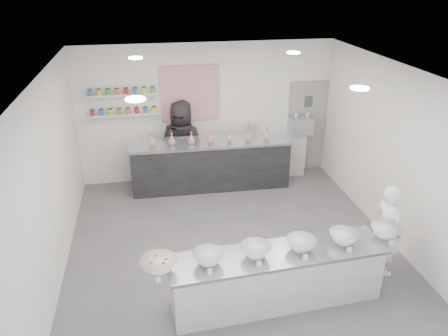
{
  "coord_description": "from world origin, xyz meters",
  "views": [
    {
      "loc": [
        -1.28,
        -6.04,
        4.37
      ],
      "look_at": [
        -0.09,
        0.4,
        1.36
      ],
      "focal_mm": 35.0,
      "sensor_mm": 36.0,
      "label": 1
    }
  ],
  "objects_px": {
    "espresso_machine": "(301,125)",
    "staff_right": "(182,144)",
    "prep_counter": "(277,277)",
    "back_bar": "(211,166)",
    "woman_prep": "(387,230)",
    "staff_left": "(181,146)",
    "espresso_ledge": "(276,155)"
  },
  "relations": [
    {
      "from": "back_bar",
      "to": "espresso_machine",
      "type": "distance_m",
      "value": 2.25
    },
    {
      "from": "prep_counter",
      "to": "back_bar",
      "type": "relative_size",
      "value": 0.9
    },
    {
      "from": "staff_left",
      "to": "staff_right",
      "type": "bearing_deg",
      "value": -156.57
    },
    {
      "from": "staff_right",
      "to": "prep_counter",
      "type": "bearing_deg",
      "value": 123.29
    },
    {
      "from": "prep_counter",
      "to": "espresso_ledge",
      "type": "distance_m",
      "value": 4.29
    },
    {
      "from": "espresso_ledge",
      "to": "staff_left",
      "type": "relative_size",
      "value": 0.71
    },
    {
      "from": "espresso_ledge",
      "to": "staff_right",
      "type": "bearing_deg",
      "value": -175.58
    },
    {
      "from": "woman_prep",
      "to": "staff_left",
      "type": "relative_size",
      "value": 0.81
    },
    {
      "from": "back_bar",
      "to": "staff_right",
      "type": "bearing_deg",
      "value": 157.92
    },
    {
      "from": "prep_counter",
      "to": "back_bar",
      "type": "xyz_separation_m",
      "value": [
        -0.36,
        3.7,
        0.11
      ]
    },
    {
      "from": "back_bar",
      "to": "staff_right",
      "type": "distance_m",
      "value": 0.76
    },
    {
      "from": "prep_counter",
      "to": "woman_prep",
      "type": "height_order",
      "value": "woman_prep"
    },
    {
      "from": "espresso_ledge",
      "to": "staff_left",
      "type": "height_order",
      "value": "staff_left"
    },
    {
      "from": "espresso_machine",
      "to": "staff_left",
      "type": "xyz_separation_m",
      "value": [
        -2.73,
        -0.17,
        -0.24
      ]
    },
    {
      "from": "prep_counter",
      "to": "staff_left",
      "type": "distance_m",
      "value": 4.09
    },
    {
      "from": "woman_prep",
      "to": "back_bar",
      "type": "bearing_deg",
      "value": 21.12
    },
    {
      "from": "espresso_machine",
      "to": "staff_left",
      "type": "relative_size",
      "value": 0.27
    },
    {
      "from": "back_bar",
      "to": "espresso_machine",
      "type": "height_order",
      "value": "espresso_machine"
    },
    {
      "from": "espresso_machine",
      "to": "staff_left",
      "type": "distance_m",
      "value": 2.74
    },
    {
      "from": "staff_right",
      "to": "espresso_machine",
      "type": "bearing_deg",
      "value": -156.53
    },
    {
      "from": "back_bar",
      "to": "espresso_ledge",
      "type": "relative_size",
      "value": 2.59
    },
    {
      "from": "prep_counter",
      "to": "staff_left",
      "type": "bearing_deg",
      "value": 100.3
    },
    {
      "from": "woman_prep",
      "to": "staff_right",
      "type": "distance_m",
      "value": 4.52
    },
    {
      "from": "prep_counter",
      "to": "staff_right",
      "type": "height_order",
      "value": "staff_right"
    },
    {
      "from": "prep_counter",
      "to": "staff_right",
      "type": "relative_size",
      "value": 1.6
    },
    {
      "from": "prep_counter",
      "to": "espresso_machine",
      "type": "height_order",
      "value": "espresso_machine"
    },
    {
      "from": "staff_left",
      "to": "staff_right",
      "type": "distance_m",
      "value": 0.04
    },
    {
      "from": "prep_counter",
      "to": "espresso_ledge",
      "type": "height_order",
      "value": "espresso_ledge"
    },
    {
      "from": "staff_left",
      "to": "back_bar",
      "type": "bearing_deg",
      "value": -178.9
    },
    {
      "from": "espresso_machine",
      "to": "staff_right",
      "type": "xyz_separation_m",
      "value": [
        -2.7,
        -0.17,
        -0.2
      ]
    },
    {
      "from": "espresso_machine",
      "to": "prep_counter",
      "type": "bearing_deg",
      "value": -113.17
    },
    {
      "from": "back_bar",
      "to": "staff_left",
      "type": "height_order",
      "value": "staff_left"
    }
  ]
}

